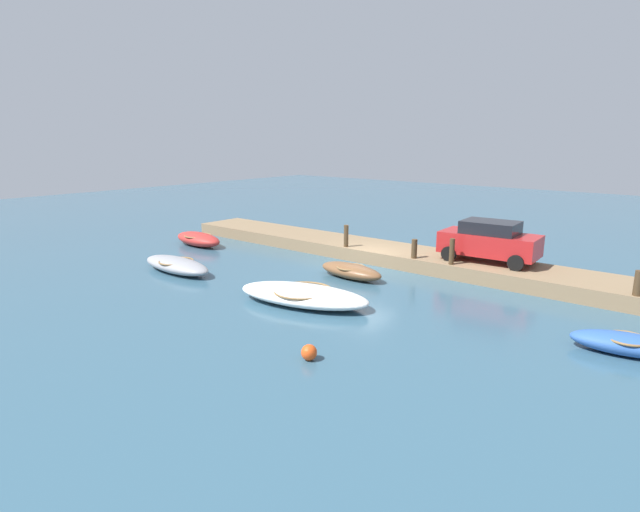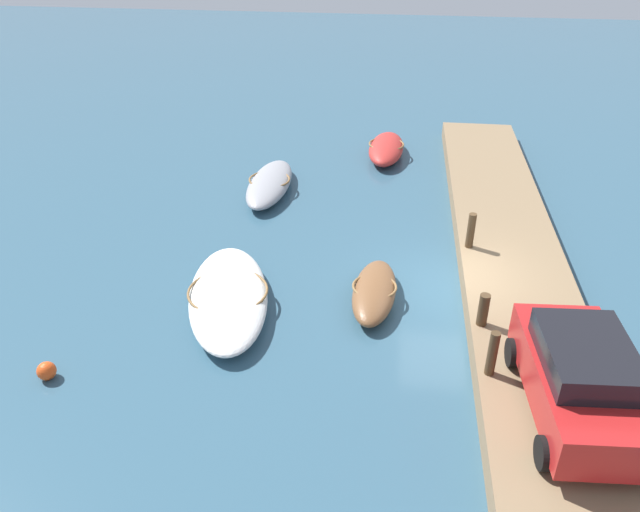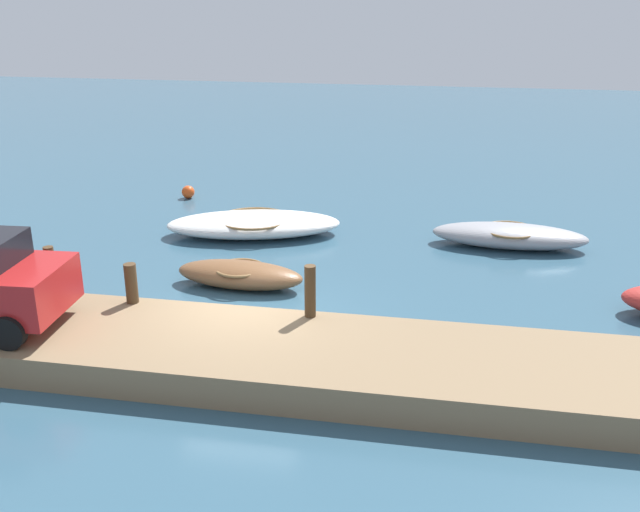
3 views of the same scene
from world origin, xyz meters
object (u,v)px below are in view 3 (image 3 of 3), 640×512
(motorboat_white, at_px, (254,224))
(rowboat_brown, at_px, (240,274))
(mooring_post_east, at_px, (310,291))
(rowboat_grey, at_px, (509,235))
(marker_buoy, at_px, (188,192))
(mooring_post_mid_east, at_px, (131,283))
(mooring_post_mid_west, at_px, (51,272))

(motorboat_white, relative_size, rowboat_brown, 1.68)
(rowboat_brown, height_order, mooring_post_east, mooring_post_east)
(rowboat_grey, height_order, marker_buoy, rowboat_grey)
(mooring_post_east, bearing_deg, motorboat_white, 114.54)
(motorboat_white, xyz_separation_m, rowboat_brown, (0.72, -3.84, -0.01))
(mooring_post_mid_east, distance_m, mooring_post_east, 3.75)
(marker_buoy, bearing_deg, mooring_post_mid_east, -75.95)
(mooring_post_mid_west, height_order, mooring_post_mid_east, mooring_post_mid_west)
(mooring_post_mid_west, bearing_deg, motorboat_white, 68.47)
(mooring_post_east, xyz_separation_m, marker_buoy, (-6.22, 9.90, -0.93))
(rowboat_grey, relative_size, mooring_post_mid_east, 5.03)
(mooring_post_mid_west, bearing_deg, marker_buoy, 94.10)
(rowboat_grey, distance_m, mooring_post_mid_west, 11.92)
(motorboat_white, distance_m, rowboat_grey, 7.22)
(mooring_post_mid_west, bearing_deg, rowboat_grey, 34.72)
(marker_buoy, bearing_deg, motorboat_white, -46.35)
(rowboat_grey, distance_m, rowboat_brown, 7.70)
(rowboat_grey, relative_size, mooring_post_mid_west, 3.86)
(marker_buoy, bearing_deg, rowboat_brown, -61.27)
(rowboat_brown, bearing_deg, marker_buoy, 122.13)
(motorboat_white, bearing_deg, mooring_post_mid_east, -110.74)
(rowboat_grey, distance_m, marker_buoy, 10.94)
(motorboat_white, height_order, mooring_post_mid_east, mooring_post_mid_east)
(mooring_post_mid_east, bearing_deg, mooring_post_east, 0.00)
(mooring_post_mid_east, height_order, marker_buoy, mooring_post_mid_east)
(motorboat_white, xyz_separation_m, marker_buoy, (-3.27, 3.42, -0.11))
(rowboat_grey, xyz_separation_m, mooring_post_east, (-4.26, -6.77, 0.82))
(motorboat_white, xyz_separation_m, mooring_post_mid_east, (-0.79, -6.48, 0.71))
(mooring_post_east, bearing_deg, mooring_post_mid_east, 180.00)
(mooring_post_mid_east, relative_size, mooring_post_east, 0.79)
(marker_buoy, bearing_deg, mooring_post_mid_west, -85.90)
(rowboat_grey, xyz_separation_m, mooring_post_mid_west, (-9.77, -6.77, 0.84))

